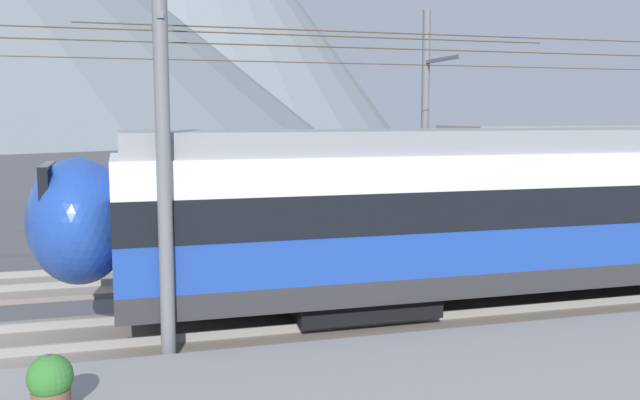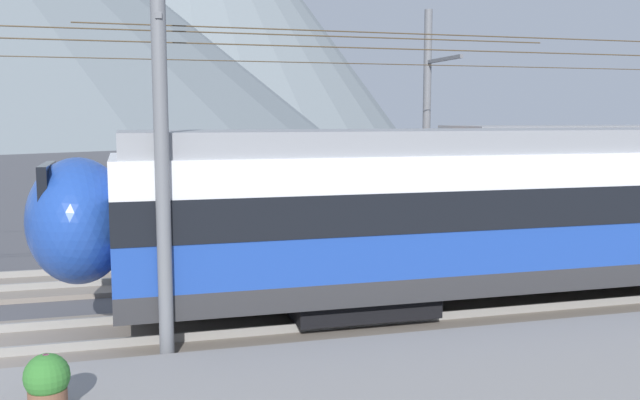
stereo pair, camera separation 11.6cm
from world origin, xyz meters
TOP-DOWN VIEW (x-y plane):
  - catenary_mast_mid at (4.49, -0.36)m, footprint 41.68×1.82m
  - catenary_mast_far_side at (12.86, 7.74)m, footprint 41.68×2.38m
  - potted_plant_platform_edge at (2.88, -2.77)m, footprint 0.58×0.58m

SIDE VIEW (x-z plane):
  - potted_plant_platform_edge at x=2.88m, z-range 0.37..1.16m
  - catenary_mast_far_side at x=12.86m, z-range 0.20..7.51m
  - catenary_mast_mid at x=4.49m, z-range 0.13..8.08m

